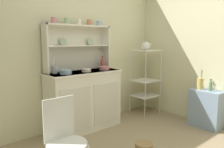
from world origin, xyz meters
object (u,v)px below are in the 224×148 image
Objects in this scene: oil_bottle at (210,86)px; flower_vase at (200,83)px; wire_chair at (64,135)px; utensil_jar at (54,69)px; side_shelf_blue at (206,109)px; porcelain_teapot at (146,46)px; hutch_cabinet at (84,100)px; cup_rose_0 at (53,20)px; bowl_mixing_large at (66,72)px; hutch_shelf_unit at (77,44)px; bakers_rack at (145,75)px; jam_bottle at (103,64)px.

flower_vase is at bearing 89.80° from oil_bottle.
utensil_jar reaches higher than wire_chair.
side_shelf_blue is 2.47× the size of porcelain_teapot.
hutch_cabinet is 1.40m from wire_chair.
cup_rose_0 is 0.37× the size of utensil_jar.
utensil_jar is 1.26× the size of oil_bottle.
utensil_jar reaches higher than bowl_mixing_large.
oil_bottle is at bearing -90.00° from side_shelf_blue.
hutch_shelf_unit is 4.70× the size of utensil_jar.
hutch_shelf_unit is 0.56m from bowl_mixing_large.
cup_rose_0 is at bearing -173.90° from hutch_shelf_unit.
side_shelf_blue is 2.41m from utensil_jar.
bakers_rack is at bearing -0.00° from porcelain_teapot.
bakers_rack is 3.65× the size of flower_vase.
hutch_shelf_unit is 5.21× the size of jam_bottle.
wire_chair is at bearing -156.82° from bakers_rack.
hutch_cabinet is at bearing 144.66° from flower_vase.
oil_bottle is at bearing -42.94° from hutch_shelf_unit.
bakers_rack is 7.27× the size of bowl_mixing_large.
hutch_cabinet is at bearing -17.13° from cup_rose_0.
wire_chair reaches higher than oil_bottle.
cup_rose_0 is 2.53m from oil_bottle.
wire_chair is 1.21m from bowl_mixing_large.
wire_chair is 1.71m from cup_rose_0.
bowl_mixing_large is 2.11m from flower_vase.
hutch_cabinet is at bearing -168.72° from jam_bottle.
bakers_rack reaches higher than bowl_mixing_large.
bowl_mixing_large is at bearing 148.90° from side_shelf_blue.
cup_rose_0 is (-1.69, 0.23, 0.91)m from bakers_rack.
hutch_shelf_unit is 1.85× the size of side_shelf_blue.
hutch_cabinet is 7.13× the size of bowl_mixing_large.
bowl_mixing_large is at bearing 147.82° from oil_bottle.
hutch_shelf_unit is 1.29× the size of wire_chair.
bowl_mixing_large is 0.50× the size of flower_vase.
flower_vase reaches higher than oil_bottle.
bowl_mixing_large is 0.78× the size of jam_bottle.
porcelain_teapot is at bearing 100.61° from oil_bottle.
hutch_shelf_unit is 0.55m from jam_bottle.
side_shelf_blue is at bearing -34.55° from cup_rose_0.
side_shelf_blue is 2.25m from bowl_mixing_large.
flower_vase reaches higher than wire_chair.
jam_bottle is at bearing -2.49° from cup_rose_0.
bowl_mixing_large reaches higher than hutch_cabinet.
utensil_jar is (-0.43, 0.08, 0.50)m from hutch_cabinet.
porcelain_teapot reaches higher than utensil_jar.
oil_bottle is at bearing -79.39° from porcelain_teapot.
side_shelf_blue is 2.67m from cup_rose_0.
porcelain_teapot reaches higher than wire_chair.
bowl_mixing_large is 0.79m from jam_bottle.
hutch_shelf_unit reaches higher than bowl_mixing_large.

